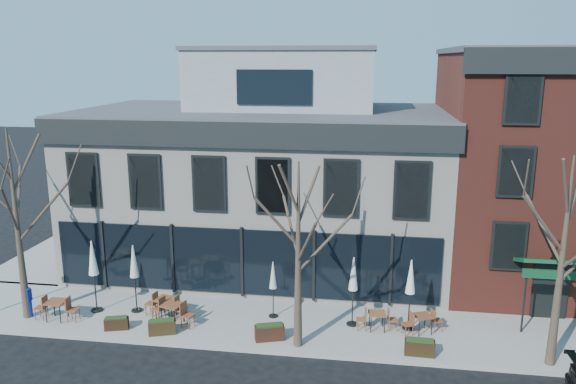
# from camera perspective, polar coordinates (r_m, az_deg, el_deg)

# --- Properties ---
(ground) EXTENTS (120.00, 120.00, 0.00)m
(ground) POSITION_cam_1_polar(r_m,az_deg,el_deg) (25.92, -4.56, -10.97)
(ground) COLOR black
(ground) RESTS_ON ground
(sidewalk_front) EXTENTS (33.50, 4.70, 0.15)m
(sidewalk_front) POSITION_cam_1_polar(r_m,az_deg,el_deg) (23.47, 2.20, -13.45)
(sidewalk_front) COLOR gray
(sidewalk_front) RESTS_ON ground
(sidewalk_side) EXTENTS (4.50, 12.00, 0.15)m
(sidewalk_side) POSITION_cam_1_polar(r_m,az_deg,el_deg) (35.09, -20.55, -5.07)
(sidewalk_side) COLOR gray
(sidewalk_side) RESTS_ON ground
(corner_building) EXTENTS (18.39, 10.39, 11.10)m
(corner_building) POSITION_cam_1_polar(r_m,az_deg,el_deg) (29.17, -2.37, 1.61)
(corner_building) COLOR silver
(corner_building) RESTS_ON ground
(red_brick_building) EXTENTS (8.20, 11.78, 11.18)m
(red_brick_building) POSITION_cam_1_polar(r_m,az_deg,el_deg) (29.39, 23.20, 2.44)
(red_brick_building) COLOR maroon
(red_brick_building) RESTS_ON ground
(tree_corner) EXTENTS (3.93, 3.98, 7.92)m
(tree_corner) POSITION_cam_1_polar(r_m,az_deg,el_deg) (25.04, -25.81, -2.85)
(tree_corner) COLOR #382B21
(tree_corner) RESTS_ON sidewalk_front
(tree_mid) EXTENTS (3.50, 3.55, 7.04)m
(tree_mid) POSITION_cam_1_polar(r_m,az_deg,el_deg) (20.42, 1.08, -6.29)
(tree_mid) COLOR #382B21
(tree_mid) RESTS_ON sidewalk_front
(tree_right) EXTENTS (3.72, 3.77, 7.48)m
(tree_right) POSITION_cam_1_polar(r_m,az_deg,el_deg) (21.24, 26.09, -6.28)
(tree_right) COLOR #382B21
(tree_right) RESTS_ON sidewalk_front
(call_box) EXTENTS (0.29, 0.27, 1.36)m
(call_box) POSITION_cam_1_polar(r_m,az_deg,el_deg) (26.08, -24.81, -9.98)
(call_box) COLOR #0B2194
(call_box) RESTS_ON sidewalk_front
(cafe_set_0) EXTENTS (1.90, 0.77, 1.01)m
(cafe_set_0) POSITION_cam_1_polar(r_m,az_deg,el_deg) (25.44, -22.43, -10.84)
(cafe_set_0) COLOR brown
(cafe_set_0) RESTS_ON sidewalk_front
(cafe_set_1) EXTENTS (1.97, 0.90, 1.01)m
(cafe_set_1) POSITION_cam_1_polar(r_m,az_deg,el_deg) (24.35, -12.28, -11.18)
(cafe_set_1) COLOR brown
(cafe_set_1) RESTS_ON sidewalk_front
(cafe_set_2) EXTENTS (2.02, 1.05, 1.04)m
(cafe_set_2) POSITION_cam_1_polar(r_m,az_deg,el_deg) (23.74, -11.63, -11.79)
(cafe_set_2) COLOR brown
(cafe_set_2) RESTS_ON sidewalk_front
(cafe_set_4) EXTENTS (1.71, 0.75, 0.88)m
(cafe_set_4) POSITION_cam_1_polar(r_m,az_deg,el_deg) (23.09, 9.03, -12.63)
(cafe_set_4) COLOR brown
(cafe_set_4) RESTS_ON sidewalk_front
(cafe_set_5) EXTENTS (1.72, 1.07, 0.90)m
(cafe_set_5) POSITION_cam_1_polar(r_m,az_deg,el_deg) (23.21, 13.48, -12.70)
(cafe_set_5) COLOR brown
(cafe_set_5) RESTS_ON sidewalk_front
(umbrella_0) EXTENTS (0.50, 0.50, 3.15)m
(umbrella_0) POSITION_cam_1_polar(r_m,az_deg,el_deg) (25.07, -19.21, -6.72)
(umbrella_0) COLOR black
(umbrella_0) RESTS_ON sidewalk_front
(umbrella_1) EXTENTS (0.48, 0.48, 2.97)m
(umbrella_1) POSITION_cam_1_polar(r_m,az_deg,el_deg) (24.59, -15.38, -7.15)
(umbrella_1) COLOR black
(umbrella_1) RESTS_ON sidewalk_front
(umbrella_2) EXTENTS (0.39, 0.39, 2.43)m
(umbrella_2) POSITION_cam_1_polar(r_m,az_deg,el_deg) (23.37, -1.53, -8.74)
(umbrella_2) COLOR black
(umbrella_2) RESTS_ON sidewalk_front
(umbrella_3) EXTENTS (0.46, 0.46, 2.89)m
(umbrella_3) POSITION_cam_1_polar(r_m,az_deg,el_deg) (22.71, 6.66, -8.63)
(umbrella_3) COLOR black
(umbrella_3) RESTS_ON sidewalk_front
(umbrella_4) EXTENTS (0.47, 0.47, 2.92)m
(umbrella_4) POSITION_cam_1_polar(r_m,az_deg,el_deg) (22.74, 12.35, -8.78)
(umbrella_4) COLOR black
(umbrella_4) RESTS_ON sidewalk_front
(planter_0) EXTENTS (0.99, 0.61, 0.52)m
(planter_0) POSITION_cam_1_polar(r_m,az_deg,el_deg) (23.95, -17.02, -12.61)
(planter_0) COLOR black
(planter_0) RESTS_ON sidewalk_front
(planter_1) EXTENTS (1.13, 0.74, 0.59)m
(planter_1) POSITION_cam_1_polar(r_m,az_deg,el_deg) (23.13, -12.66, -13.21)
(planter_1) COLOR #312210
(planter_1) RESTS_ON sidewalk_front
(planter_2) EXTENTS (1.21, 0.78, 0.63)m
(planter_2) POSITION_cam_1_polar(r_m,az_deg,el_deg) (22.18, -1.89, -14.02)
(planter_2) COLOR #321910
(planter_2) RESTS_ON sidewalk_front
(planter_3) EXTENTS (1.10, 0.47, 0.61)m
(planter_3) POSITION_cam_1_polar(r_m,az_deg,el_deg) (21.71, 13.24, -15.07)
(planter_3) COLOR black
(planter_3) RESTS_ON sidewalk_front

